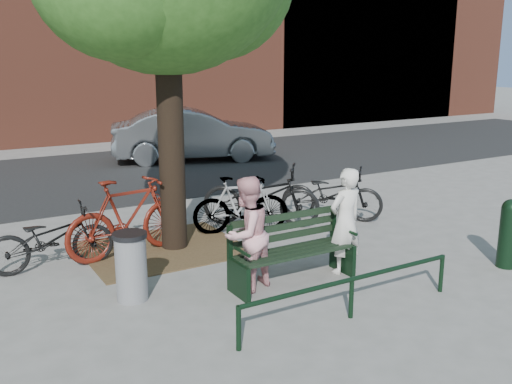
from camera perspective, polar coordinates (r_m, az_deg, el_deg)
ground at (r=7.81m, az=3.73°, el=-9.09°), size 90.00×90.00×0.00m
dirt_pit at (r=9.21m, az=-9.28°, el=-5.62°), size 2.40×2.00×0.02m
road at (r=15.31m, az=-14.45°, el=1.80°), size 40.00×7.00×0.01m
park_bench at (r=7.70m, az=3.45°, el=-5.61°), size 1.74×0.54×0.97m
guard_railing at (r=6.78m, az=9.56°, el=-9.20°), size 3.06×0.06×0.51m
person_left at (r=8.05m, az=8.94°, el=-2.87°), size 0.58×0.41×1.50m
person_right at (r=7.35m, az=-0.96°, el=-4.25°), size 0.89×0.80×1.51m
bollard at (r=8.97m, az=23.98°, el=-3.59°), size 0.27×0.27×1.01m
litter_bin at (r=7.32m, az=-12.38°, el=-7.25°), size 0.43×0.43×0.88m
bicycle_a at (r=8.65m, az=-19.83°, el=-4.39°), size 1.79×0.71×0.92m
bicycle_b at (r=8.87m, az=-12.61°, el=-2.46°), size 2.09×0.86×1.22m
bicycle_c at (r=10.20m, az=0.49°, el=-0.35°), size 2.11×1.90×1.11m
bicycle_d at (r=9.79m, az=-1.52°, el=-1.28°), size 1.73×0.95×1.00m
bicycle_e at (r=10.68m, az=7.59°, el=-0.17°), size 1.81×1.78×0.99m
parked_car at (r=16.71m, az=-6.37°, el=5.71°), size 4.87×2.91×1.52m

